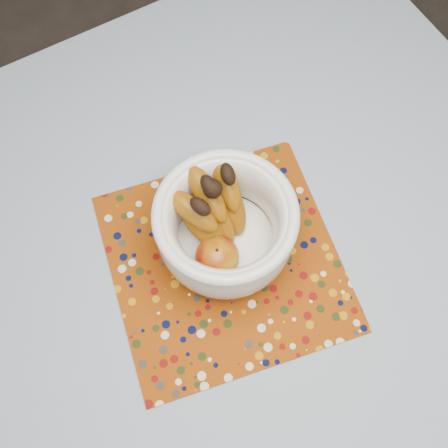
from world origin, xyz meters
The scene contains 4 objects.
table centered at (0.00, 0.00, 0.67)m, with size 1.20×1.20×0.75m.
tablecloth centered at (0.00, 0.00, 0.76)m, with size 1.32×1.32×0.01m, color slate.
placemat centered at (-0.03, 0.04, 0.76)m, with size 0.40×0.40×0.00m, color #7F3306.
fruit_bowl centered at (-0.01, 0.07, 0.85)m, with size 0.24×0.24×0.18m.
Camera 1 is at (-0.18, -0.23, 1.67)m, focal length 42.00 mm.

